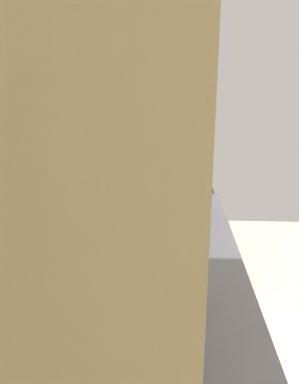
% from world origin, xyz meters
% --- Properties ---
extents(wall_back, '(3.83, 0.12, 2.66)m').
position_xyz_m(wall_back, '(0.00, 1.75, 1.33)').
color(wall_back, beige).
rests_on(wall_back, ground_plane).
extents(upper_cabinets, '(2.07, 0.32, 0.64)m').
position_xyz_m(upper_cabinets, '(-0.35, 1.53, 1.77)').
color(upper_cabinets, beige).
extents(oven_range, '(0.60, 0.63, 1.08)m').
position_xyz_m(oven_range, '(1.44, 1.39, 0.47)').
color(oven_range, black).
rests_on(oven_range, ground_plane).
extents(microwave, '(0.48, 0.34, 0.27)m').
position_xyz_m(microwave, '(0.59, 1.40, 1.04)').
color(microwave, white).
rests_on(microwave, counter_run).
extents(bowl, '(0.15, 0.15, 0.05)m').
position_xyz_m(bowl, '(-0.27, 1.34, 0.93)').
color(bowl, '#D84C47').
rests_on(bowl, counter_run).
extents(kettle, '(0.17, 0.12, 0.18)m').
position_xyz_m(kettle, '(-0.53, 1.34, 0.98)').
color(kettle, black).
rests_on(kettle, counter_run).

